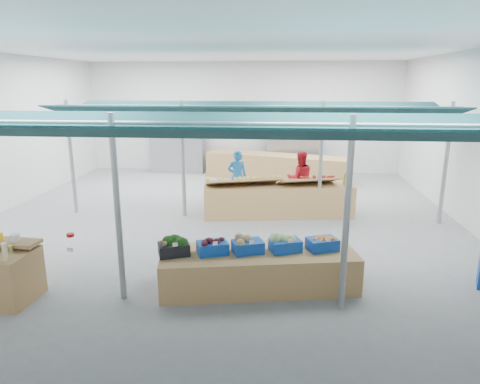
{
  "coord_description": "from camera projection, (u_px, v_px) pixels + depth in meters",
  "views": [
    {
      "loc": [
        1.51,
        -10.15,
        3.43
      ],
      "look_at": [
        0.68,
        -1.6,
        1.22
      ],
      "focal_mm": 32.0,
      "sensor_mm": 36.0,
      "label": 1
    }
  ],
  "objects": [
    {
      "name": "floor",
      "position": [
        219.0,
        222.0,
        10.78
      ],
      "size": [
        13.0,
        13.0,
        0.0
      ],
      "primitive_type": "plane",
      "color": "slate",
      "rests_on": "ground"
    },
    {
      "name": "hall",
      "position": [
        226.0,
        112.0,
        11.5
      ],
      "size": [
        13.0,
        13.0,
        13.0
      ],
      "color": "silver",
      "rests_on": "ground"
    },
    {
      "name": "pole_grid",
      "position": [
        243.0,
        165.0,
        8.57
      ],
      "size": [
        10.0,
        4.6,
        3.0
      ],
      "color": "gray",
      "rests_on": "floor"
    },
    {
      "name": "awnings",
      "position": [
        243.0,
        117.0,
        8.33
      ],
      "size": [
        9.5,
        7.08,
        0.3
      ],
      "color": "#0B2E2F",
      "rests_on": "pole_grid"
    },
    {
      "name": "back_shelving_left",
      "position": [
        177.0,
        147.0,
        16.55
      ],
      "size": [
        2.0,
        0.5,
        2.0
      ],
      "primitive_type": "cube",
      "color": "#B23F33",
      "rests_on": "floor"
    },
    {
      "name": "back_shelving_right",
      "position": [
        294.0,
        149.0,
        16.12
      ],
      "size": [
        2.0,
        0.5,
        2.0
      ],
      "primitive_type": "cube",
      "color": "#B23F33",
      "rests_on": "floor"
    },
    {
      "name": "veg_counter",
      "position": [
        258.0,
        269.0,
        7.32
      ],
      "size": [
        3.45,
        1.69,
        0.64
      ],
      "primitive_type": "cube",
      "rotation": [
        0.0,
        0.0,
        0.19
      ],
      "color": "#976B42",
      "rests_on": "floor"
    },
    {
      "name": "fruit_counter",
      "position": [
        278.0,
        200.0,
        11.27
      ],
      "size": [
        3.97,
        1.47,
        0.83
      ],
      "primitive_type": "cube",
      "rotation": [
        0.0,
        0.0,
        0.14
      ],
      "color": "#976B42",
      "rests_on": "floor"
    },
    {
      "name": "far_counter",
      "position": [
        276.0,
        167.0,
        15.39
      ],
      "size": [
        5.21,
        2.54,
        0.92
      ],
      "primitive_type": "cube",
      "rotation": [
        0.0,
        0.0,
        -0.31
      ],
      "color": "#976B42",
      "rests_on": "floor"
    },
    {
      "name": "vendor_left",
      "position": [
        237.0,
        177.0,
        12.35
      ],
      "size": [
        0.61,
        0.45,
        1.55
      ],
      "primitive_type": "imported",
      "rotation": [
        0.0,
        0.0,
        3.29
      ],
      "color": "#1B69B1",
      "rests_on": "floor"
    },
    {
      "name": "vendor_right",
      "position": [
        300.0,
        178.0,
        12.18
      ],
      "size": [
        0.83,
        0.69,
        1.55
      ],
      "primitive_type": "imported",
      "rotation": [
        0.0,
        0.0,
        3.29
      ],
      "color": "red",
      "rests_on": "floor"
    },
    {
      "name": "crate_broccoli",
      "position": [
        174.0,
        246.0,
        7.08
      ],
      "size": [
        0.59,
        0.51,
        0.35
      ],
      "rotation": [
        0.0,
        0.0,
        0.37
      ],
      "color": "black",
      "rests_on": "veg_counter"
    },
    {
      "name": "crate_beets",
      "position": [
        212.0,
        246.0,
        7.14
      ],
      "size": [
        0.59,
        0.51,
        0.29
      ],
      "rotation": [
        0.0,
        0.0,
        0.37
      ],
      "color": "#0E3E9F",
      "rests_on": "veg_counter"
    },
    {
      "name": "crate_celeriac",
      "position": [
        248.0,
        244.0,
        7.19
      ],
      "size": [
        0.59,
        0.51,
        0.31
      ],
      "rotation": [
        0.0,
        0.0,
        0.37
      ],
      "color": "#0E3E9F",
      "rests_on": "veg_counter"
    },
    {
      "name": "crate_cabbage",
      "position": [
        285.0,
        242.0,
        7.24
      ],
      "size": [
        0.59,
        0.51,
        0.35
      ],
      "rotation": [
        0.0,
        0.0,
        0.37
      ],
      "color": "#0E3E9F",
      "rests_on": "veg_counter"
    },
    {
      "name": "crate_carrots",
      "position": [
        322.0,
        243.0,
        7.31
      ],
      "size": [
        0.59,
        0.51,
        0.29
      ],
      "rotation": [
        0.0,
        0.0,
        0.37
      ],
      "color": "#0E3E9F",
      "rests_on": "veg_counter"
    },
    {
      "name": "sparrow",
      "position": [
        164.0,
        243.0,
        6.94
      ],
      "size": [
        0.12,
        0.09,
        0.11
      ],
      "rotation": [
        0.0,
        0.0,
        0.37
      ],
      "color": "brown",
      "rests_on": "crate_broccoli"
    },
    {
      "name": "pole_ribbon",
      "position": [
        70.0,
        236.0,
        6.71
      ],
      "size": [
        0.12,
        0.12,
        0.28
      ],
      "color": "red",
      "rests_on": "pole_grid"
    },
    {
      "name": "apple_heap_yellow",
      "position": [
        243.0,
        180.0,
        10.99
      ],
      "size": [
        2.02,
        1.21,
        0.27
      ],
      "rotation": [
        0.0,
        0.0,
        0.29
      ],
      "color": "#997247",
      "rests_on": "fruit_counter"
    },
    {
      "name": "apple_heap_red",
      "position": [
        309.0,
        179.0,
        11.07
      ],
      "size": [
        1.64,
        1.1,
        0.27
      ],
      "rotation": [
        0.0,
        0.0,
        0.29
      ],
      "color": "#997247",
      "rests_on": "fruit_counter"
    },
    {
      "name": "pineapple",
      "position": [
        346.0,
        178.0,
        11.11
      ],
      "size": [
        0.14,
        0.14,
        0.39
      ],
      "rotation": [
        0.0,
        0.0,
        0.29
      ],
      "color": "#8C6019",
      "rests_on": "fruit_counter"
    }
  ]
}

